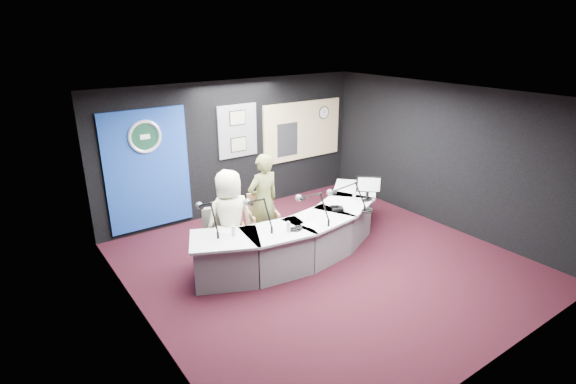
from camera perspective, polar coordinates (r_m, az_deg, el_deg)
ground at (r=7.76m, az=4.69°, el=-9.03°), size 6.00×6.00×0.00m
ceiling at (r=6.85m, az=5.36°, el=11.89°), size 6.00×6.00×0.02m
wall_back at (r=9.56m, az=-6.70°, el=5.64°), size 6.00×0.02×2.80m
wall_front at (r=5.45m, az=25.93°, el=-7.87°), size 6.00×0.02×2.80m
wall_left at (r=5.84m, az=-18.23°, el=-4.93°), size 0.02×6.00×2.80m
wall_right at (r=9.33m, az=19.28°, el=4.27°), size 0.02×6.00×2.80m
broadcast_desk at (r=7.94m, az=1.94°, el=-5.21°), size 4.50×1.90×0.75m
backdrop_panel at (r=8.86m, az=-17.37°, el=2.66°), size 1.60×0.05×2.30m
agency_seal at (r=8.66m, az=-17.73°, el=6.70°), size 0.63×0.07×0.63m
seal_center at (r=8.67m, az=-17.74°, el=6.71°), size 0.48×0.01×0.48m
pinboard at (r=9.48m, az=-6.43°, el=7.70°), size 0.90×0.04×1.10m
framed_photo_upper at (r=9.40m, az=-6.41°, el=9.33°), size 0.34×0.02×0.27m
framed_photo_lower at (r=9.52m, az=-6.28°, el=6.02°), size 0.34×0.02×0.27m
booth_window_frame at (r=10.43m, az=1.85°, el=7.83°), size 2.12×0.06×1.32m
booth_glow at (r=10.42m, az=1.89°, el=7.82°), size 2.00×0.02×1.20m
equipment_rack at (r=10.18m, az=-0.09°, el=6.67°), size 0.55×0.02×0.75m
wall_clock at (r=10.71m, az=4.57°, el=10.01°), size 0.28×0.01×0.28m
armchair_left at (r=7.58m, az=-7.30°, el=-5.58°), size 0.74×0.74×1.01m
armchair_right at (r=8.16m, az=-3.10°, el=-3.87°), size 0.63×0.63×0.91m
draped_jacket at (r=7.68m, az=-8.91°, el=-4.37°), size 0.50×0.28×0.70m
person_man at (r=7.45m, az=-7.41°, el=-3.35°), size 0.84×0.58×1.65m
person_woman at (r=8.01m, az=-3.15°, el=-1.16°), size 0.66×0.46×1.74m
computer_monitor at (r=8.37m, az=10.12°, el=0.99°), size 0.37×0.33×0.32m
desk_phone at (r=7.96m, az=6.28°, el=-2.11°), size 0.25×0.24×0.05m
headphones_near at (r=7.98m, az=10.03°, el=-2.32°), size 0.22×0.22×0.04m
headphones_far at (r=7.17m, az=0.99°, el=-4.66°), size 0.21×0.21×0.03m
paper_stack at (r=7.24m, az=-8.39°, el=-4.77°), size 0.33×0.37×0.00m
notepad at (r=7.34m, az=2.88°, el=-4.21°), size 0.25×0.31×0.00m
boom_mic_a at (r=7.10m, az=-10.14°, el=-2.75°), size 0.16×0.74×0.60m
boom_mic_b at (r=7.16m, az=-3.68°, el=-2.27°), size 0.19×0.74×0.60m
boom_mic_c at (r=7.37m, az=3.26°, el=-1.58°), size 0.28×0.72×0.60m
boom_mic_d at (r=7.84m, az=7.57°, el=-0.36°), size 0.62×0.49×0.60m
water_bottles at (r=7.51m, az=2.36°, el=-2.86°), size 2.67×0.51×0.18m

